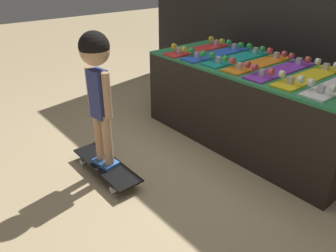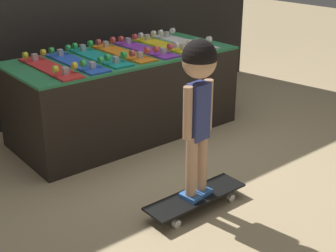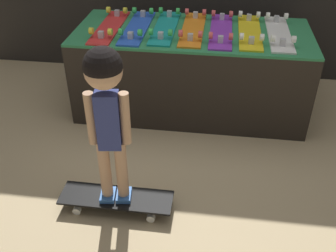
% 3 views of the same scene
% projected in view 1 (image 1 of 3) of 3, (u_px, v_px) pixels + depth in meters
% --- Properties ---
extents(ground_plane, '(16.00, 16.00, 0.00)m').
position_uv_depth(ground_plane, '(212.00, 156.00, 2.82)').
color(ground_plane, tan).
extents(display_rack, '(1.92, 0.85, 0.71)m').
position_uv_depth(display_rack, '(252.00, 104.00, 2.94)').
color(display_rack, black).
rests_on(display_rack, ground_plane).
extents(skateboard_red_on_rack, '(0.18, 0.77, 0.09)m').
position_uv_depth(skateboard_red_on_rack, '(199.00, 49.00, 3.23)').
color(skateboard_red_on_rack, red).
rests_on(skateboard_red_on_rack, display_rack).
extents(skateboard_blue_on_rack, '(0.18, 0.77, 0.09)m').
position_uv_depth(skateboard_blue_on_rack, '(217.00, 53.00, 3.08)').
color(skateboard_blue_on_rack, blue).
rests_on(skateboard_blue_on_rack, display_rack).
extents(skateboard_teal_on_rack, '(0.18, 0.77, 0.09)m').
position_uv_depth(skateboard_teal_on_rack, '(238.00, 57.00, 2.94)').
color(skateboard_teal_on_rack, teal).
rests_on(skateboard_teal_on_rack, display_rack).
extents(skateboard_orange_on_rack, '(0.18, 0.77, 0.09)m').
position_uv_depth(skateboard_orange_on_rack, '(259.00, 63.00, 2.78)').
color(skateboard_orange_on_rack, orange).
rests_on(skateboard_orange_on_rack, display_rack).
extents(skateboard_purple_on_rack, '(0.18, 0.77, 0.09)m').
position_uv_depth(skateboard_purple_on_rack, '(281.00, 69.00, 2.62)').
color(skateboard_purple_on_rack, purple).
rests_on(skateboard_purple_on_rack, display_rack).
extents(skateboard_yellow_on_rack, '(0.18, 0.77, 0.09)m').
position_uv_depth(skateboard_yellow_on_rack, '(309.00, 76.00, 2.47)').
color(skateboard_yellow_on_rack, yellow).
rests_on(skateboard_yellow_on_rack, display_rack).
extents(skateboard_on_floor, '(0.72, 0.21, 0.09)m').
position_uv_depth(skateboard_on_floor, '(106.00, 166.00, 2.56)').
color(skateboard_on_floor, black).
rests_on(skateboard_on_floor, ground_plane).
extents(child, '(0.24, 0.21, 1.02)m').
position_uv_depth(child, '(97.00, 76.00, 2.23)').
color(child, '#3870C6').
rests_on(child, skateboard_on_floor).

